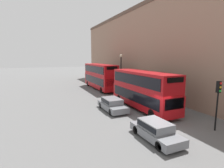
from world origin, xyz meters
TOP-DOWN VIEW (x-y plane):
  - ground_plane at (0.00, 0.00)m, footprint 200.00×200.00m
  - building_facade at (7.00, 0.00)m, footprint 1.10×80.00m
  - bus_leading at (1.60, 5.05)m, footprint 2.59×10.05m
  - bus_second_in_queue at (1.60, 19.10)m, footprint 2.59×11.34m
  - car_dark_sedan at (-1.80, -1.79)m, footprint 1.78×4.23m
  - car_hatchback at (-1.80, 5.78)m, footprint 1.86×4.50m
  - traffic_light at (3.53, -2.49)m, footprint 0.30×0.36m
  - street_lamp at (3.35, 13.89)m, footprint 0.44×0.44m
  - pedestrian at (3.99, 7.13)m, footprint 0.36×0.36m

SIDE VIEW (x-z plane):
  - ground_plane at x=0.00m, z-range 0.00..0.00m
  - car_dark_sedan at x=-1.80m, z-range 0.04..1.37m
  - car_hatchback at x=-1.80m, z-range 0.04..1.39m
  - pedestrian at x=3.99m, z-range -0.07..1.63m
  - bus_leading at x=1.60m, z-range 0.22..4.47m
  - bus_second_in_queue at x=1.60m, z-range 0.23..4.79m
  - traffic_light at x=3.53m, z-range 0.87..4.85m
  - street_lamp at x=3.35m, z-range 0.75..7.03m
  - building_facade at x=7.00m, z-range 0.30..14.63m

